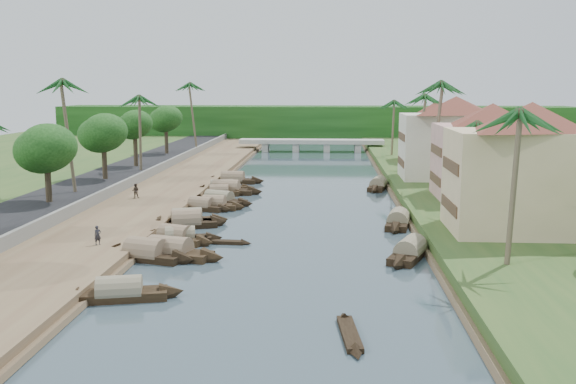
# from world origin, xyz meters

# --- Properties ---
(ground) EXTENTS (220.00, 220.00, 0.00)m
(ground) POSITION_xyz_m (0.00, 0.00, 0.00)
(ground) COLOR #35464F
(ground) RESTS_ON ground
(left_bank) EXTENTS (10.00, 180.00, 0.80)m
(left_bank) POSITION_xyz_m (-16.00, 20.00, 0.40)
(left_bank) COLOR brown
(left_bank) RESTS_ON ground
(right_bank) EXTENTS (16.00, 180.00, 1.20)m
(right_bank) POSITION_xyz_m (19.00, 20.00, 0.60)
(right_bank) COLOR #284B1E
(right_bank) RESTS_ON ground
(road) EXTENTS (8.00, 180.00, 1.40)m
(road) POSITION_xyz_m (-24.50, 20.00, 0.70)
(road) COLOR black
(road) RESTS_ON ground
(retaining_wall) EXTENTS (0.40, 180.00, 1.10)m
(retaining_wall) POSITION_xyz_m (-20.20, 20.00, 1.35)
(retaining_wall) COLOR slate
(retaining_wall) RESTS_ON left_bank
(treeline) EXTENTS (120.00, 14.00, 8.00)m
(treeline) POSITION_xyz_m (0.00, 100.00, 4.00)
(treeline) COLOR #11370F
(treeline) RESTS_ON ground
(bridge) EXTENTS (28.00, 4.00, 2.40)m
(bridge) POSITION_xyz_m (0.00, 72.00, 1.72)
(bridge) COLOR #A1A197
(bridge) RESTS_ON ground
(building_near) EXTENTS (14.85, 14.85, 10.20)m
(building_near) POSITION_xyz_m (18.99, -2.00, 6.38)
(building_near) COLOR beige
(building_near) RESTS_ON right_bank
(building_mid) EXTENTS (14.11, 14.11, 9.70)m
(building_mid) POSITION_xyz_m (19.99, 14.00, 6.13)
(building_mid) COLOR #D8A198
(building_mid) RESTS_ON right_bank
(building_far) EXTENTS (15.59, 15.59, 10.20)m
(building_far) POSITION_xyz_m (18.99, 28.00, 6.38)
(building_far) COLOR beige
(building_far) RESTS_ON right_bank
(building_distant) EXTENTS (12.62, 12.62, 9.20)m
(building_distant) POSITION_xyz_m (19.99, 48.00, 5.88)
(building_distant) COLOR beige
(building_distant) RESTS_ON right_bank
(sampan_0) EXTENTS (7.97, 3.28, 2.08)m
(sampan_0) POSITION_xyz_m (-9.04, -16.96, 0.41)
(sampan_0) COLOR black
(sampan_0) RESTS_ON ground
(sampan_1) EXTENTS (8.39, 4.16, 2.41)m
(sampan_1) POSITION_xyz_m (-10.00, -7.98, 0.42)
(sampan_1) COLOR black
(sampan_1) RESTS_ON ground
(sampan_2) EXTENTS (9.26, 4.22, 2.38)m
(sampan_2) POSITION_xyz_m (-8.41, -7.31, 0.42)
(sampan_2) COLOR black
(sampan_2) RESTS_ON ground
(sampan_3) EXTENTS (7.18, 2.80, 1.94)m
(sampan_3) POSITION_xyz_m (-8.64, -2.81, 0.41)
(sampan_3) COLOR black
(sampan_3) RESTS_ON ground
(sampan_4) EXTENTS (7.45, 4.12, 2.11)m
(sampan_4) POSITION_xyz_m (-9.08, -2.69, 0.41)
(sampan_4) COLOR black
(sampan_4) RESTS_ON ground
(sampan_5) EXTENTS (7.86, 4.09, 2.42)m
(sampan_5) POSITION_xyz_m (-9.47, 3.02, 0.42)
(sampan_5) COLOR black
(sampan_5) RESTS_ON ground
(sampan_6) EXTENTS (8.07, 4.05, 2.34)m
(sampan_6) POSITION_xyz_m (-9.59, 3.99, 0.42)
(sampan_6) COLOR black
(sampan_6) RESTS_ON ground
(sampan_7) EXTENTS (7.20, 3.88, 1.94)m
(sampan_7) POSITION_xyz_m (-9.68, 11.25, 0.41)
(sampan_7) COLOR black
(sampan_7) RESTS_ON ground
(sampan_8) EXTENTS (6.86, 2.10, 2.12)m
(sampan_8) POSITION_xyz_m (-8.46, 11.72, 0.41)
(sampan_8) COLOR black
(sampan_8) RESTS_ON ground
(sampan_9) EXTENTS (8.53, 4.69, 2.16)m
(sampan_9) POSITION_xyz_m (-8.46, 14.79, 0.41)
(sampan_9) COLOR black
(sampan_9) RESTS_ON ground
(sampan_10) EXTENTS (6.55, 2.22, 1.83)m
(sampan_10) POSITION_xyz_m (-9.34, 19.98, 0.40)
(sampan_10) COLOR black
(sampan_10) RESTS_ON ground
(sampan_11) EXTENTS (9.18, 2.65, 2.56)m
(sampan_11) POSITION_xyz_m (-8.75, 21.40, 0.42)
(sampan_11) COLOR black
(sampan_11) RESTS_ON ground
(sampan_12) EXTENTS (8.34, 3.07, 1.99)m
(sampan_12) POSITION_xyz_m (-9.58, 23.51, 0.41)
(sampan_12) COLOR black
(sampan_12) RESTS_ON ground
(sampan_13) EXTENTS (8.73, 2.32, 2.35)m
(sampan_13) POSITION_xyz_m (-9.23, 30.01, 0.42)
(sampan_13) COLOR black
(sampan_13) RESTS_ON ground
(sampan_14) EXTENTS (4.87, 8.95, 2.18)m
(sampan_14) POSITION_xyz_m (9.50, -6.03, 0.41)
(sampan_14) COLOR black
(sampan_14) RESTS_ON ground
(sampan_15) EXTENTS (3.23, 8.44, 2.22)m
(sampan_15) POSITION_xyz_m (9.75, 4.88, 0.42)
(sampan_15) COLOR black
(sampan_15) RESTS_ON ground
(sampan_16) EXTENTS (3.56, 8.92, 2.15)m
(sampan_16) POSITION_xyz_m (9.57, 26.49, 0.41)
(sampan_16) COLOR black
(sampan_16) RESTS_ON ground
(canoe_0) EXTENTS (1.45, 6.26, 0.82)m
(canoe_0) POSITION_xyz_m (4.48, -21.78, 0.10)
(canoe_0) COLOR black
(canoe_0) RESTS_ON ground
(canoe_1) EXTENTS (4.73, 1.19, 0.76)m
(canoe_1) POSITION_xyz_m (-5.11, -2.84, 0.10)
(canoe_1) COLOR black
(canoe_1) RESTS_ON ground
(canoe_2) EXTENTS (6.18, 1.83, 0.89)m
(canoe_2) POSITION_xyz_m (-9.91, 19.43, 0.10)
(canoe_2) COLOR black
(canoe_2) RESTS_ON ground
(palm_0) EXTENTS (3.20, 3.20, 11.36)m
(palm_0) POSITION_xyz_m (15.00, -11.92, 10.77)
(palm_0) COLOR brown
(palm_0) RESTS_ON ground
(palm_1) EXTENTS (3.20, 3.20, 9.67)m
(palm_1) POSITION_xyz_m (16.00, 4.57, 9.14)
(palm_1) COLOR brown
(palm_1) RESTS_ON ground
(palm_2) EXTENTS (3.20, 3.20, 13.31)m
(palm_2) POSITION_xyz_m (15.00, 19.01, 12.66)
(palm_2) COLOR brown
(palm_2) RESTS_ON ground
(palm_3) EXTENTS (3.20, 3.20, 11.66)m
(palm_3) POSITION_xyz_m (16.00, 38.54, 11.08)
(palm_3) COLOR brown
(palm_3) RESTS_ON ground
(palm_5) EXTENTS (3.20, 3.20, 13.31)m
(palm_5) POSITION_xyz_m (-24.00, 13.41, 12.85)
(palm_5) COLOR brown
(palm_5) RESTS_ON ground
(palm_6) EXTENTS (3.20, 3.20, 11.37)m
(palm_6) POSITION_xyz_m (-22.00, 31.79, 10.98)
(palm_6) COLOR brown
(palm_6) RESTS_ON ground
(palm_7) EXTENTS (3.20, 3.20, 10.47)m
(palm_7) POSITION_xyz_m (14.00, 55.27, 9.91)
(palm_7) COLOR brown
(palm_7) RESTS_ON ground
(palm_8) EXTENTS (3.20, 3.20, 13.21)m
(palm_8) POSITION_xyz_m (-20.50, 60.44, 12.76)
(palm_8) COLOR brown
(palm_8) RESTS_ON ground
(tree_2) EXTENTS (5.44, 5.44, 7.46)m
(tree_2) POSITION_xyz_m (-24.00, 7.36, 6.55)
(tree_2) COLOR #423525
(tree_2) RESTS_ON ground
(tree_3) EXTENTS (5.34, 5.34, 7.78)m
(tree_3) POSITION_xyz_m (-24.00, 23.34, 6.90)
(tree_3) COLOR #423525
(tree_3) RESTS_ON ground
(tree_4) EXTENTS (4.54, 4.54, 7.71)m
(tree_4) POSITION_xyz_m (-24.00, 36.14, 7.13)
(tree_4) COLOR #423525
(tree_4) RESTS_ON ground
(tree_5) EXTENTS (4.97, 4.97, 7.86)m
(tree_5) POSITION_xyz_m (-24.00, 53.62, 7.12)
(tree_5) COLOR #423525
(tree_5) RESTS_ON ground
(tree_6) EXTENTS (4.30, 4.30, 7.63)m
(tree_6) POSITION_xyz_m (24.00, 31.77, 6.94)
(tree_6) COLOR #423525
(tree_6) RESTS_ON ground
(person_near) EXTENTS (0.63, 0.62, 1.47)m
(person_near) POSITION_xyz_m (-13.94, -6.98, 1.54)
(person_near) COLOR #24242B
(person_near) RESTS_ON left_bank
(person_far) EXTENTS (0.84, 0.70, 1.56)m
(person_far) POSITION_xyz_m (-17.20, 13.37, 1.58)
(person_far) COLOR #3A3028
(person_far) RESTS_ON left_bank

